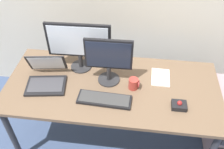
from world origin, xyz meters
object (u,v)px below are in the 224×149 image
at_px(coffee_mug, 134,84).
at_px(monitor_side, 109,58).
at_px(laptop, 46,77).
at_px(trackball_mouse, 179,105).
at_px(paper_notepad, 161,77).
at_px(monitor_main, 79,43).
at_px(keyboard, 104,99).

bearing_deg(coffee_mug, monitor_side, 162.60).
bearing_deg(laptop, coffee_mug, 1.44).
relative_size(trackball_mouse, paper_notepad, 0.53).
bearing_deg(monitor_side, coffee_mug, -17.40).
xyz_separation_m(laptop, coffee_mug, (0.71, 0.02, -0.01)).
distance_m(monitor_side, paper_notepad, 0.49).
relative_size(monitor_main, coffee_mug, 5.74).
bearing_deg(trackball_mouse, monitor_side, 157.79).
relative_size(keyboard, coffee_mug, 4.52).
xyz_separation_m(coffee_mug, paper_notepad, (0.22, 0.14, -0.04)).
bearing_deg(laptop, paper_notepad, 9.92).
bearing_deg(monitor_side, laptop, -170.57).
height_order(monitor_main, laptop, monitor_main).
relative_size(monitor_side, coffee_mug, 4.36).
height_order(monitor_main, monitor_side, monitor_main).
bearing_deg(coffee_mug, trackball_mouse, -24.95).
bearing_deg(laptop, monitor_main, 42.40).
height_order(monitor_side, coffee_mug, monitor_side).
relative_size(laptop, paper_notepad, 1.71).
bearing_deg(trackball_mouse, coffee_mug, 155.05).
bearing_deg(keyboard, monitor_main, 125.55).
bearing_deg(paper_notepad, monitor_side, -169.51).
xyz_separation_m(keyboard, paper_notepad, (0.43, 0.31, -0.01)).
bearing_deg(monitor_main, coffee_mug, -22.88).
xyz_separation_m(monitor_main, laptop, (-0.24, -0.22, -0.20)).
relative_size(keyboard, paper_notepad, 2.00).
distance_m(keyboard, paper_notepad, 0.53).
height_order(monitor_main, trackball_mouse, monitor_main).
height_order(monitor_main, keyboard, monitor_main).
xyz_separation_m(keyboard, coffee_mug, (0.21, 0.16, 0.03)).
distance_m(trackball_mouse, paper_notepad, 0.33).
distance_m(coffee_mug, paper_notepad, 0.26).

